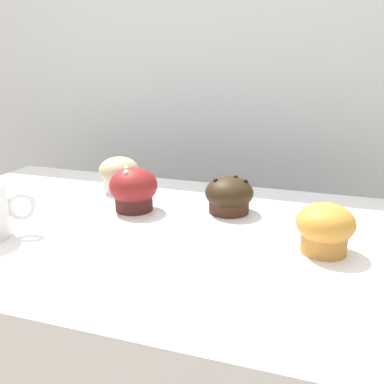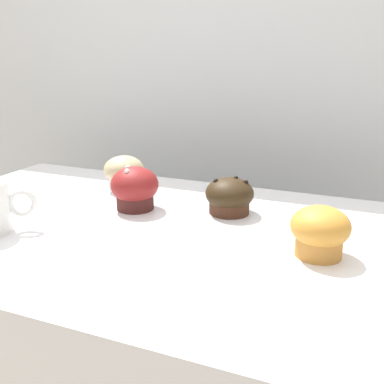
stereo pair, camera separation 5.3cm
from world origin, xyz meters
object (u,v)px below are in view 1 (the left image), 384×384
muffin_back_left (133,189)px  muffin_back_right (325,228)px  muffin_front_left (229,196)px  muffin_front_center (119,174)px

muffin_back_left → muffin_back_right: 0.39m
muffin_back_left → muffin_front_left: muffin_back_left is taller
muffin_front_center → muffin_front_left: size_ratio=0.96×
muffin_front_center → muffin_front_left: muffin_front_center is taller
muffin_front_left → muffin_back_left: bearing=-165.2°
muffin_front_center → muffin_front_left: bearing=-11.8°
muffin_back_right → muffin_front_left: 0.24m
muffin_back_right → muffin_front_left: muffin_back_right is taller
muffin_back_left → muffin_front_left: (0.19, 0.05, -0.01)m
muffin_back_left → muffin_back_right: size_ratio=1.05×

